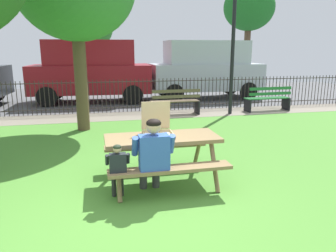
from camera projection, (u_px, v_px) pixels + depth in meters
ground at (121, 172)px, 5.77m from camera, size 28.00×11.23×0.02m
cobblestone_walkway at (110, 117)px, 10.45m from camera, size 28.00×1.40×0.01m
street_asphalt at (106, 97)px, 14.87m from camera, size 28.00×7.91×0.01m
picnic_table_foreground at (162, 147)px, 5.20m from camera, size 1.82×1.50×0.79m
pizza_box_open at (157, 129)px, 5.20m from camera, size 0.48×0.52×0.53m
adult_at_table at (153, 154)px, 4.66m from camera, size 0.61×0.59×1.19m
child_at_table at (118, 166)px, 4.55m from camera, size 0.34×0.33×0.86m
iron_fence_streetside at (108, 96)px, 10.98m from camera, size 22.72×0.03×1.13m
park_bench_center at (175, 102)px, 10.66m from camera, size 1.61×0.51×0.85m
park_bench_right at (268, 99)px, 11.34m from camera, size 1.62×0.53×0.85m
lamp_post_walkway at (234, 31)px, 10.30m from camera, size 0.28×0.28×4.44m
parked_car_left at (91, 70)px, 13.04m from camera, size 4.79×2.25×2.46m
parked_car_center at (206, 68)px, 14.03m from camera, size 4.70×2.07×2.46m
far_tree_midleft at (88, 28)px, 19.16m from camera, size 2.89×2.89×4.66m
far_tree_center at (249, 8)px, 20.93m from camera, size 3.27×3.27×6.20m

